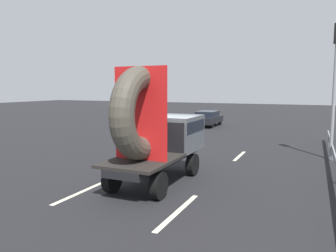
{
  "coord_description": "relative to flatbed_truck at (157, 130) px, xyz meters",
  "views": [
    {
      "loc": [
        5.35,
        -11.34,
        3.44
      ],
      "look_at": [
        0.22,
        0.08,
        1.97
      ],
      "focal_mm": 34.93,
      "sensor_mm": 36.0,
      "label": 1
    }
  ],
  "objects": [
    {
      "name": "ground_plane",
      "position": [
        -0.22,
        0.85,
        -1.93
      ],
      "size": [
        120.0,
        120.0,
        0.0
      ],
      "primitive_type": "plane",
      "color": "black"
    },
    {
      "name": "distant_sedan",
      "position": [
        -3.58,
        17.6,
        -1.2
      ],
      "size": [
        1.79,
        4.17,
        1.36
      ],
      "color": "black",
      "rests_on": "ground_plane"
    },
    {
      "name": "flatbed_truck",
      "position": [
        0.0,
        0.0,
        0.0
      ],
      "size": [
        2.02,
        5.19,
        4.12
      ],
      "color": "black",
      "rests_on": "ground_plane"
    },
    {
      "name": "lane_dash_right_far",
      "position": [
        1.79,
        5.78,
        -1.92
      ],
      "size": [
        0.16,
        2.44,
        0.01
      ],
      "primitive_type": "cube",
      "rotation": [
        0.0,
        0.0,
        1.57
      ],
      "color": "beige",
      "rests_on": "ground_plane"
    },
    {
      "name": "lane_dash_right_near",
      "position": [
        1.79,
        -2.38,
        -1.92
      ],
      "size": [
        0.16,
        2.97,
        0.01
      ],
      "primitive_type": "cube",
      "rotation": [
        0.0,
        0.0,
        1.57
      ],
      "color": "beige",
      "rests_on": "ground_plane"
    },
    {
      "name": "traffic_light",
      "position": [
        5.95,
        6.82,
        2.19
      ],
      "size": [
        0.42,
        0.36,
        6.38
      ],
      "color": "gray",
      "rests_on": "ground_plane"
    },
    {
      "name": "lane_dash_left_far",
      "position": [
        -1.79,
        5.64,
        -1.92
      ],
      "size": [
        0.16,
        2.82,
        0.01
      ],
      "primitive_type": "cube",
      "rotation": [
        0.0,
        0.0,
        1.57
      ],
      "color": "beige",
      "rests_on": "ground_plane"
    },
    {
      "name": "lane_dash_left_near",
      "position": [
        -1.79,
        -2.22,
        -1.92
      ],
      "size": [
        0.16,
        2.51,
        0.01
      ],
      "primitive_type": "cube",
      "rotation": [
        0.0,
        0.0,
        1.57
      ],
      "color": "beige",
      "rests_on": "ground_plane"
    },
    {
      "name": "guardrail",
      "position": [
        6.0,
        4.47,
        -1.39
      ],
      "size": [
        0.1,
        16.5,
        0.71
      ],
      "color": "gray",
      "rests_on": "ground_plane"
    }
  ]
}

